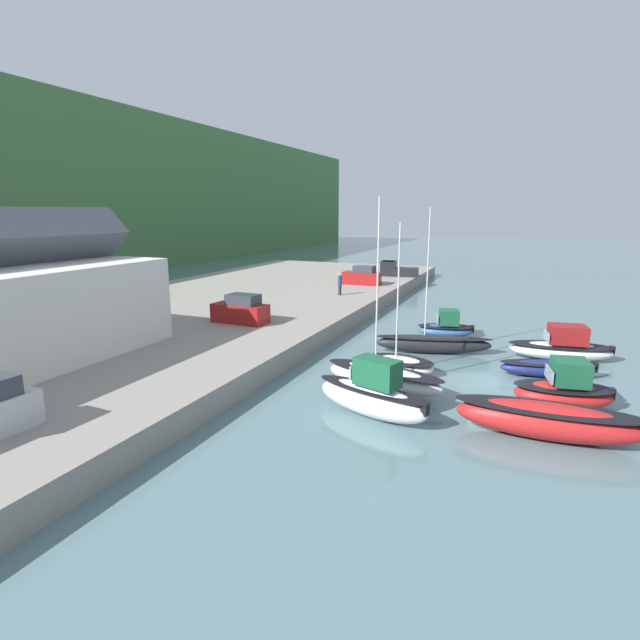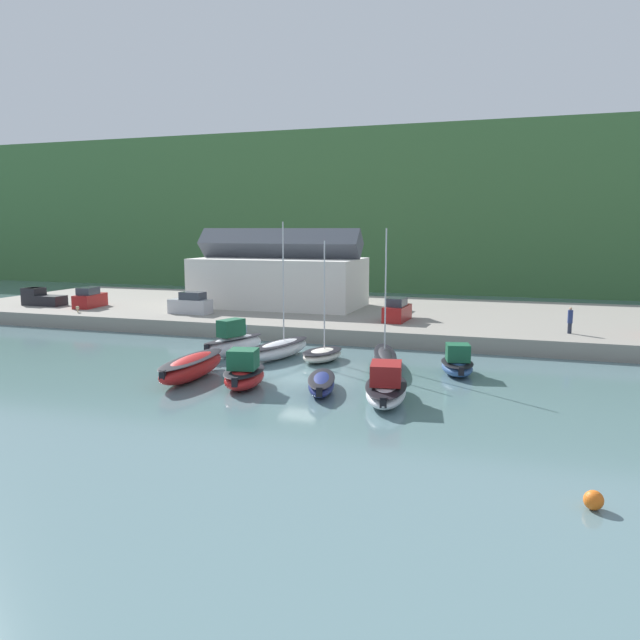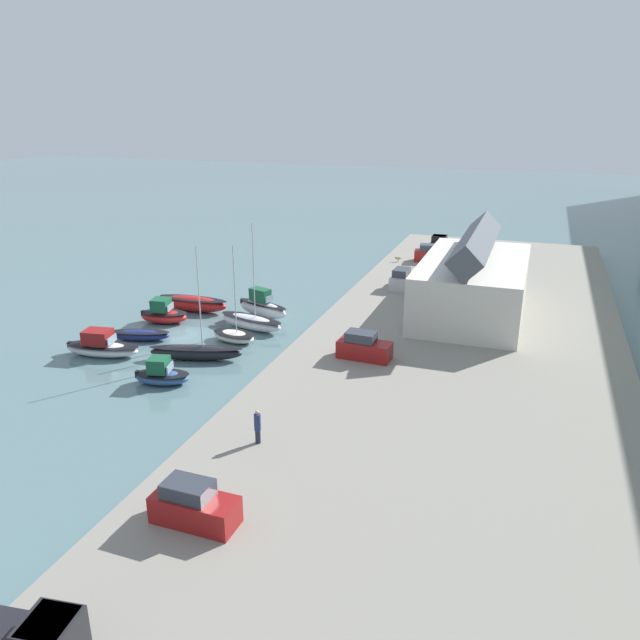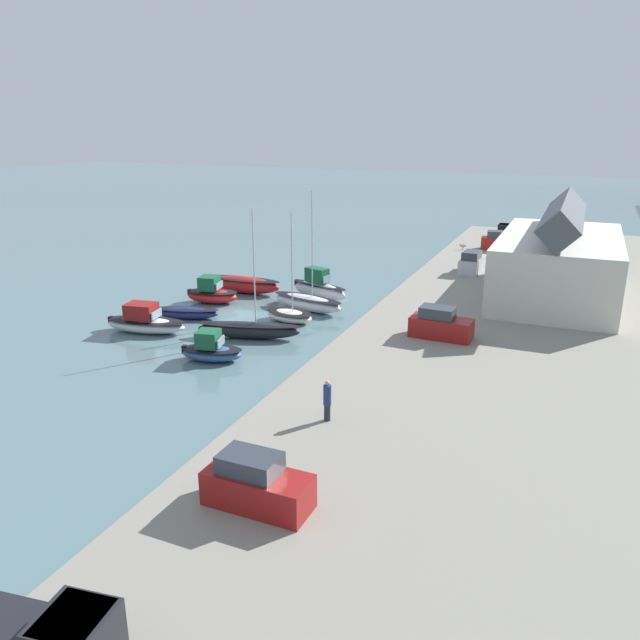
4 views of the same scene
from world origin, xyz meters
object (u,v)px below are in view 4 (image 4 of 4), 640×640
Objects in this scene: moored_boat_3 at (248,329)px; parked_car_0 at (440,325)px; moored_boat_1 at (308,302)px; moored_boat_5 at (243,284)px; parked_car_1 at (499,242)px; moored_boat_7 at (186,312)px; person_on_quay at (327,400)px; pickup_truck_1 at (505,234)px; moored_boat_2 at (290,315)px; moored_boat_4 at (211,350)px; moored_boat_0 at (319,288)px; parked_car_2 at (472,263)px; dog_on_quay at (463,246)px; moored_boat_8 at (145,322)px; moored_boat_6 at (212,293)px; parked_car_3 at (256,484)px.

moored_boat_3 is 2.28× the size of parked_car_0.
moored_boat_5 is (-2.95, -8.02, 0.10)m from moored_boat_1.
moored_boat_3 is at bearing 30.09° from moored_boat_5.
parked_car_1 reaches higher than moored_boat_5.
moored_boat_7 is 24.03m from person_on_quay.
pickup_truck_1 is at bearing 145.11° from moored_boat_5.
moored_boat_2 is 1.93× the size of moored_boat_4.
parked_car_1 is at bearing -87.92° from pickup_truck_1.
moored_boat_0 is 15.90m from parked_car_2.
dog_on_quay is at bearing 142.49° from moored_boat_5.
parked_car_2 is (-20.20, 19.66, 1.74)m from moored_boat_7.
moored_boat_3 is at bearing 93.26° from moored_boat_8.
moored_boat_6 is 2.34× the size of person_on_quay.
pickup_truck_1 reaches higher than moored_boat_0.
parked_car_3 is (22.67, 18.97, 1.74)m from moored_boat_7.
person_on_quay reaches higher than pickup_truck_1.
moored_boat_0 is 34.24m from parked_car_3.
moored_boat_8 is 22.44m from person_on_quay.
dog_on_quay is (-31.77, -4.42, -0.46)m from parked_car_0.
pickup_truck_1 is 8.73m from dog_on_quay.
moored_boat_3 is 25.80m from parked_car_2.
moored_boat_3 is 2.28× the size of parked_car_2.
person_on_quay is (-7.74, -0.23, 0.18)m from parked_car_3.
moored_boat_4 is 1.07× the size of parked_car_0.
parked_car_3 is at bearing 32.86° from moored_boat_1.
parked_car_2 is 35.14m from person_on_quay.
moored_boat_2 is at bearing -155.92° from parked_car_3.
parked_car_1 reaches higher than moored_boat_4.
parked_car_2 is 11.63m from dog_on_quay.
pickup_truck_1 is at bearing 179.67° from parked_car_3.
parked_car_1 and parked_car_3 have the same top height.
dog_on_quay is (-33.76, 9.55, 1.09)m from moored_boat_3.
moored_boat_6 is (4.15, -0.85, 0.05)m from moored_boat_5.
moored_boat_5 is at bearing 162.78° from moored_boat_7.
moored_boat_2 is 1.31× the size of moored_boat_8.
moored_boat_7 is (4.83, 0.58, -0.37)m from moored_boat_6.
parked_car_0 reaches higher than moored_boat_7.
moored_boat_7 is (9.68, -7.80, -0.56)m from moored_boat_0.
moored_boat_1 reaches higher than moored_boat_8.
moored_boat_1 is 8.54m from moored_boat_5.
parked_car_1 is at bearing 138.48° from moored_boat_5.
moored_boat_4 is 1.07× the size of parked_car_2.
dog_on_quay is at bearing -169.25° from parked_car_0.
pickup_truck_1 is at bearing 172.46° from moored_boat_2.
parked_car_0 reaches higher than moored_boat_5.
moored_boat_7 is at bearing -20.97° from moored_boat_0.
dog_on_quay is (1.56, -3.87, -0.46)m from parked_car_1.
person_on_quay is (47.94, -1.85, 0.18)m from parked_car_1.
moored_boat_1 is 23.48m from person_on_quay.
moored_boat_1 is at bearing 68.50° from moored_boat_5.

